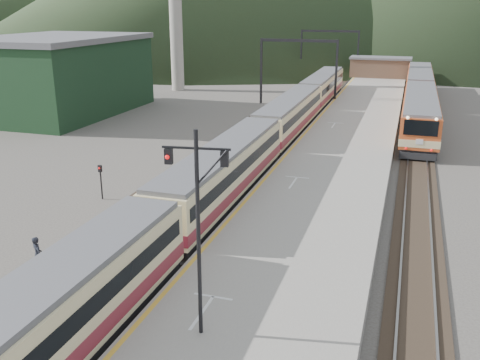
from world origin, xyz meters
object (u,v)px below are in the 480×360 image
(main_train, at_px, (264,141))
(signal_mast, at_px, (198,215))
(worker, at_px, (38,255))
(second_train, at_px, (420,95))

(main_train, xyz_separation_m, signal_mast, (4.23, -23.90, 3.55))
(main_train, distance_m, worker, 21.01)
(worker, bearing_deg, main_train, -74.04)
(main_train, relative_size, signal_mast, 10.12)
(main_train, distance_m, signal_mast, 24.53)
(second_train, distance_m, signal_mast, 49.83)
(worker, bearing_deg, second_train, -79.60)
(signal_mast, relative_size, worker, 4.07)
(second_train, xyz_separation_m, worker, (-16.83, -45.59, -1.25))
(signal_mast, bearing_deg, main_train, 100.03)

